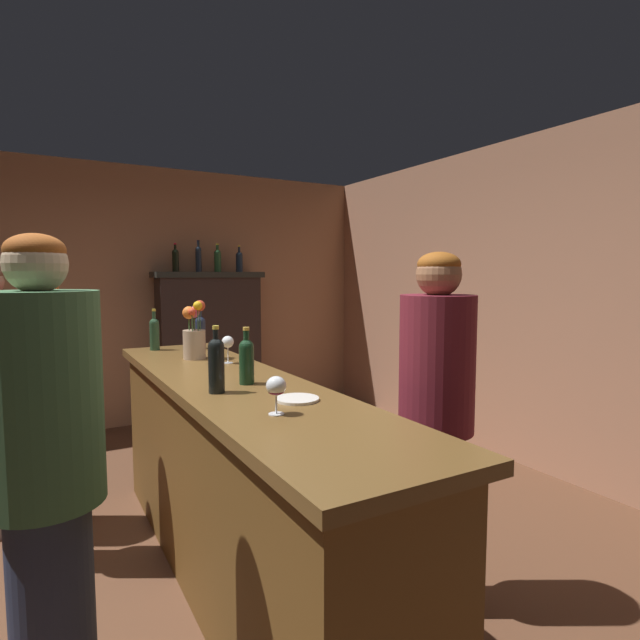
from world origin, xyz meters
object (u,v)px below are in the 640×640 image
Objects in this scene: wine_glass_mid at (228,343)px; display_bottle_left at (175,259)px; wine_bottle_chardonnay at (154,332)px; wine_bottle_merlot at (216,363)px; flower_arrangement at (194,333)px; bartender at (436,414)px; display_bottle_midright at (239,261)px; patron_redhead at (46,480)px; cheese_plate at (297,399)px; display_bottle_center at (218,259)px; display_cabinet at (210,343)px; display_bottle_midleft at (198,258)px; patron_tall at (46,409)px; wine_bottle_syrah at (247,359)px; wine_glass_front at (276,388)px; wine_bottle_riesling at (200,331)px; bar_counter at (236,480)px.

wine_glass_mid is 2.47m from display_bottle_left.
wine_bottle_merlot is (-0.03, -1.47, 0.01)m from wine_bottle_chardonnay.
bartender is at bearing -62.51° from flower_arrangement.
display_bottle_midright reaches higher than patron_redhead.
cheese_plate is (-0.05, -1.01, -0.12)m from wine_glass_mid.
display_bottle_center reaches higher than cheese_plate.
wine_bottle_chardonnay is (-0.90, -1.62, 0.33)m from display_cabinet.
display_bottle_left is at bearing 180.00° from display_bottle_midleft.
display_bottle_center is 1.04× the size of display_bottle_midright.
flower_arrangement is at bearing 9.56° from patron_redhead.
wine_glass_mid reaches higher than cheese_plate.
display_bottle_center is at bearing 67.78° from flower_arrangement.
bartender is (1.58, -1.30, 0.07)m from patron_tall.
display_bottle_midright is at bearing 69.81° from wine_bottle_syrah.
display_bottle_midleft is (-0.10, 0.00, 0.92)m from display_cabinet.
display_bottle_center is at bearing -0.00° from display_bottle_midleft.
display_bottle_midright reaches higher than bartender.
bartender is (0.61, -1.15, -0.24)m from wine_glass_mid.
wine_bottle_merlot is 2.05× the size of wine_glass_front.
wine_bottle_riesling reaches higher than cheese_plate.
display_cabinet is 3.25m from wine_bottle_merlot.
wine_glass_mid is at bearing -64.06° from flower_arrangement.
patron_redhead is at bearing -148.48° from wine_bottle_merlot.
wine_bottle_merlot is (-0.94, -3.10, 0.34)m from display_cabinet.
cheese_plate is at bearing -83.01° from wine_bottle_chardonnay.
display_bottle_left is at bearing 120.56° from patron_tall.
wine_bottle_riesling is (-0.60, -1.71, 0.34)m from display_cabinet.
wine_glass_mid is 2.52m from display_bottle_midleft.
wine_bottle_merlot reaches higher than bar_counter.
bar_counter is 1.10m from patron_tall.
display_bottle_left is at bearing 21.32° from patron_redhead.
wine_bottle_syrah is (-0.75, -2.99, 0.33)m from display_cabinet.
display_bottle_left reaches higher than wine_bottle_riesling.
display_bottle_midright is at bearing 52.33° from wine_bottle_chardonnay.
wine_bottle_chardonnay reaches higher than wine_glass_front.
display_bottle_center reaches higher than flower_arrangement.
display_bottle_center is at bearing 72.82° from wine_glass_mid.
display_bottle_center is 0.19× the size of patron_tall.
bar_counter is at bearing -106.95° from display_bottle_center.
display_bottle_center is at bearing -0.00° from display_cabinet.
bar_counter is 3.25m from display_bottle_center.
display_bottle_midleft is (0.24, 0.00, 0.02)m from display_bottle_left.
wine_bottle_merlot reaches higher than wine_glass_front.
display_bottle_left is (0.42, 2.13, 0.53)m from flower_arrangement.
wine_glass_mid is 0.50× the size of display_bottle_midleft.
bar_counter is 7.76× the size of flower_arrangement.
display_bottle_center is 0.18× the size of bartender.
bar_counter is at bearing 104.17° from wine_bottle_syrah.
display_bottle_midleft is at bearing 78.09° from wine_glass_front.
bartender is at bearing -88.80° from display_bottle_midleft.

